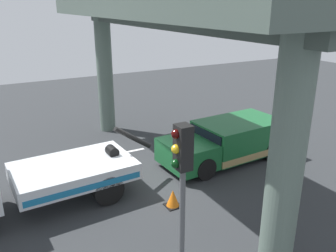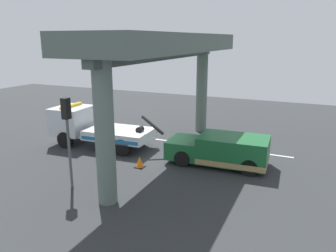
# 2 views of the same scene
# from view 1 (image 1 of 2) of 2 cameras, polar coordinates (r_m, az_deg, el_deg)

# --- Properties ---
(ground_plane) EXTENTS (60.00, 40.00, 0.10)m
(ground_plane) POSITION_cam_1_polar(r_m,az_deg,el_deg) (13.12, -4.25, -8.93)
(ground_plane) COLOR #2D3033
(lane_stripe_west) EXTENTS (2.60, 0.16, 0.01)m
(lane_stripe_west) POSITION_cam_1_polar(r_m,az_deg,el_deg) (18.07, 9.69, -0.85)
(lane_stripe_west) COLOR silver
(lane_stripe_west) RESTS_ON ground
(lane_stripe_mid) EXTENTS (2.60, 0.16, 0.01)m
(lane_stripe_mid) POSITION_cam_1_polar(r_m,az_deg,el_deg) (15.32, -8.39, -4.55)
(lane_stripe_mid) COLOR silver
(lane_stripe_mid) RESTS_ON ground
(tow_truck_white) EXTENTS (7.30, 2.68, 2.46)m
(tow_truck_white) POSITION_cam_1_polar(r_m,az_deg,el_deg) (11.65, -24.39, -7.68)
(tow_truck_white) COLOR silver
(tow_truck_white) RESTS_ON ground
(towed_van_green) EXTENTS (5.30, 2.44, 1.58)m
(towed_van_green) POSITION_cam_1_polar(r_m,az_deg,el_deg) (14.63, 9.69, -2.50)
(towed_van_green) COLOR #195B2D
(towed_van_green) RESTS_ON ground
(overpass_structure) EXTENTS (3.60, 13.74, 6.68)m
(overpass_structure) POSITION_cam_1_polar(r_m,az_deg,el_deg) (11.89, -1.52, 17.50)
(overpass_structure) COLOR #596B60
(overpass_structure) RESTS_ON ground
(traffic_light_near) EXTENTS (0.39, 0.32, 4.03)m
(traffic_light_near) POSITION_cam_1_polar(r_m,az_deg,el_deg) (6.88, 2.27, -8.43)
(traffic_light_near) COLOR #515456
(traffic_light_near) RESTS_ON ground
(traffic_cone_orange) EXTENTS (0.48, 0.48, 0.57)m
(traffic_cone_orange) POSITION_cam_1_polar(r_m,az_deg,el_deg) (11.39, 0.79, -11.76)
(traffic_cone_orange) COLOR orange
(traffic_cone_orange) RESTS_ON ground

